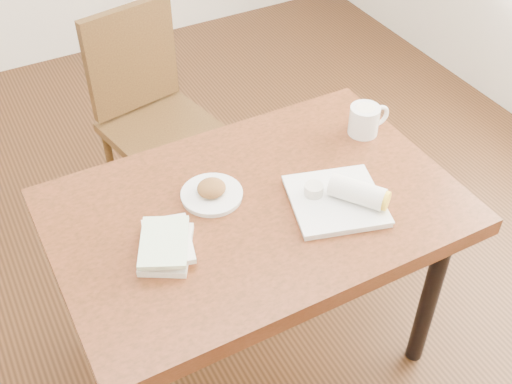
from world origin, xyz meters
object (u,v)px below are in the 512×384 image
table (256,224)px  plate_burrito (343,198)px  chair_far (150,107)px  coffee_mug (365,119)px  plate_scone (212,192)px  book_stack (166,245)px

table → plate_burrito: bearing=-28.4°
chair_far → coffee_mug: 0.96m
plate_scone → book_stack: size_ratio=0.81×
plate_scone → plate_burrito: bearing=-33.2°
table → plate_scone: size_ratio=6.40×
book_stack → coffee_mug: bearing=13.6°
table → book_stack: book_stack is taller
table → chair_far: 0.93m
plate_scone → coffee_mug: coffee_mug is taller
plate_scone → coffee_mug: size_ratio=1.25×
chair_far → plate_burrito: chair_far is taller
chair_far → book_stack: chair_far is taller
chair_far → coffee_mug: (0.50, -0.78, 0.26)m
chair_far → plate_burrito: (0.23, -1.05, 0.23)m
chair_far → book_stack: 1.05m
plate_scone → plate_burrito: 0.40m
book_stack → plate_burrito: bearing=-7.7°
table → chair_far: bearing=90.3°
coffee_mug → plate_burrito: size_ratio=0.45×
coffee_mug → book_stack: 0.83m
plate_scone → chair_far: bearing=83.2°
table → plate_scone: plate_scone is taller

